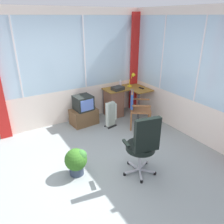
% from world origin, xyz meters
% --- Properties ---
extents(ground, '(5.66, 5.28, 0.06)m').
position_xyz_m(ground, '(0.00, 0.00, -0.03)').
color(ground, gray).
extents(north_window_panel, '(4.66, 0.07, 2.74)m').
position_xyz_m(north_window_panel, '(0.00, 2.17, 1.37)').
color(north_window_panel, silver).
rests_on(north_window_panel, ground).
extents(east_window_panel, '(0.07, 4.28, 2.74)m').
position_xyz_m(east_window_panel, '(2.36, 0.00, 1.37)').
color(east_window_panel, silver).
rests_on(east_window_panel, ground).
extents(curtain_corner, '(0.25, 0.07, 2.64)m').
position_xyz_m(curtain_corner, '(2.23, 2.04, 1.32)').
color(curtain_corner, red).
rests_on(curtain_corner, ground).
extents(desk, '(1.10, 0.88, 0.75)m').
position_xyz_m(desk, '(1.49, 1.85, 0.40)').
color(desk, olive).
rests_on(desk, ground).
extents(desk_lamp, '(0.23, 0.20, 0.39)m').
position_xyz_m(desk_lamp, '(2.03, 1.81, 1.00)').
color(desk_lamp, yellow).
rests_on(desk_lamp, desk).
extents(tv_remote, '(0.08, 0.16, 0.02)m').
position_xyz_m(tv_remote, '(2.12, 1.54, 0.76)').
color(tv_remote, black).
rests_on(tv_remote, desk).
extents(spray_bottle, '(0.06, 0.06, 0.22)m').
position_xyz_m(spray_bottle, '(1.71, 1.95, 0.86)').
color(spray_bottle, silver).
rests_on(spray_bottle, desk).
extents(paper_tray, '(0.34, 0.28, 0.09)m').
position_xyz_m(paper_tray, '(1.51, 1.76, 0.80)').
color(paper_tray, '#2A2A25').
rests_on(paper_tray, desk).
extents(wooden_armchair, '(0.67, 0.67, 0.92)m').
position_xyz_m(wooden_armchair, '(1.55, 1.01, 0.59)').
color(wooden_armchair, brown).
rests_on(wooden_armchair, ground).
extents(office_chair, '(0.62, 0.57, 1.13)m').
position_xyz_m(office_chair, '(0.56, -0.52, 0.65)').
color(office_chair, '#B7B7BF').
rests_on(office_chair, ground).
extents(tv_on_stand, '(0.67, 0.49, 0.76)m').
position_xyz_m(tv_on_stand, '(0.53, 1.80, 0.33)').
color(tv_on_stand, brown).
rests_on(tv_on_stand, ground).
extents(space_heater, '(0.32, 0.22, 0.64)m').
position_xyz_m(space_heater, '(1.05, 1.33, 0.32)').
color(space_heater, silver).
rests_on(space_heater, ground).
extents(potted_plant, '(0.38, 0.38, 0.49)m').
position_xyz_m(potted_plant, '(-0.39, 0.08, 0.28)').
color(potted_plant, '#323E51').
rests_on(potted_plant, ground).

